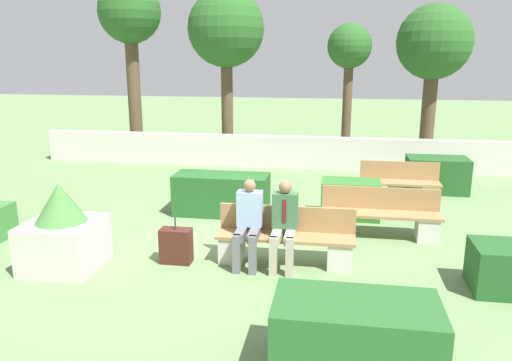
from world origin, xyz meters
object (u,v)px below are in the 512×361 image
bench_front (285,242)px  planter_corner_left (63,232)px  tree_rightmost (434,45)px  tree_leftmost (130,18)px  tree_center_left (226,31)px  bench_right_side (380,219)px  person_seated_woman (248,219)px  bench_left_side (399,187)px  tree_center_right (349,52)px  person_seated_man (284,221)px  suitcase (176,246)px

bench_front → planter_corner_left: 3.36m
tree_rightmost → tree_leftmost: bearing=-179.7°
planter_corner_left → tree_rightmost: tree_rightmost is taller
tree_center_left → tree_leftmost: bearing=171.1°
bench_right_side → person_seated_woman: size_ratio=1.56×
tree_leftmost → bench_front: bearing=-55.3°
bench_left_side → tree_leftmost: 10.15m
bench_right_side → tree_center_right: size_ratio=0.51×
person_seated_woman → tree_rightmost: bearing=65.5°
bench_left_side → person_seated_man: person_seated_man is taller
bench_right_side → person_seated_man: size_ratio=1.55×
tree_center_left → bench_left_side: bearing=-41.9°
tree_leftmost → tree_center_left: (3.23, -0.51, -0.43)m
bench_front → tree_leftmost: tree_leftmost is taller
suitcase → tree_center_left: 9.09m
bench_right_side → person_seated_woman: 2.62m
tree_center_left → suitcase: bearing=-83.1°
tree_center_right → bench_left_side: bearing=-76.2°
tree_center_right → person_seated_man: bearing=-96.8°
person_seated_man → tree_center_right: size_ratio=0.33×
suitcase → planter_corner_left: bearing=-165.0°
bench_front → tree_rightmost: 9.76m
person_seated_woman → person_seated_man: bearing=0.1°
bench_front → bench_left_side: (2.12, 3.74, -0.02)m
bench_left_side → planter_corner_left: (-5.40, -4.43, 0.23)m
suitcase → tree_center_left: tree_center_left is taller
tree_rightmost → tree_center_right: bearing=-173.5°
tree_rightmost → bench_front: bearing=-111.8°
bench_right_side → bench_left_side: bearing=68.1°
bench_left_side → suitcase: 5.51m
bench_right_side → planter_corner_left: 5.25m
bench_right_side → tree_leftmost: size_ratio=0.38×
person_seated_man → tree_rightmost: size_ratio=0.29×
person_seated_man → planter_corner_left: bearing=-170.5°
tree_leftmost → bench_left_side: bearing=-30.9°
person_seated_man → person_seated_woman: person_seated_man is taller
suitcase → tree_leftmost: tree_leftmost is taller
planter_corner_left → tree_leftmost: tree_leftmost is taller
person_seated_man → tree_leftmost: (-5.90, 8.69, 3.54)m
bench_front → bench_left_side: size_ratio=1.24×
bench_right_side → suitcase: size_ratio=2.76×
bench_front → person_seated_man: (-0.01, -0.15, 0.39)m
bench_front → bench_right_side: bearing=42.5°
suitcase → bench_front: bearing=8.9°
suitcase → tree_leftmost: bearing=115.7°
bench_right_side → tree_center_right: bearing=86.7°
person_seated_woman → planter_corner_left: (-2.73, -0.55, -0.17)m
planter_corner_left → tree_leftmost: (-2.63, 9.24, 3.71)m
bench_front → tree_leftmost: (-5.91, 8.54, 3.93)m
bench_front → tree_rightmost: size_ratio=0.46×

